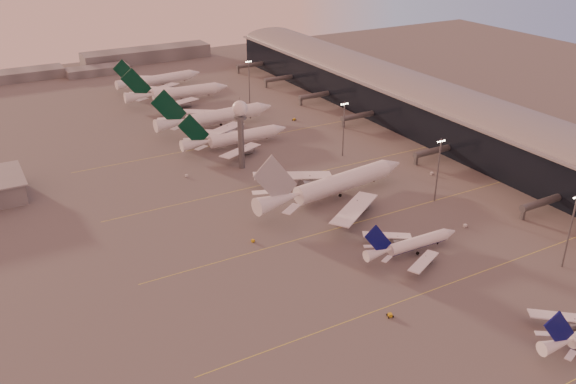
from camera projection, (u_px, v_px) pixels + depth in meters
ground at (417, 323)px, 163.89m from camera, size 700.00×700.00×0.00m
taxiway_markings at (380, 214)px, 221.26m from camera, size 180.00×185.25×0.02m
terminal at (443, 114)px, 293.87m from camera, size 57.00×362.00×23.04m
radar_tower at (240, 121)px, 251.56m from camera, size 6.40×6.40×31.10m
mast_a at (571, 228)px, 183.72m from camera, size 3.60×0.56×25.00m
mast_b at (438, 167)px, 225.68m from camera, size 3.60×0.56×25.00m
mast_c at (344, 127)px, 266.74m from camera, size 3.60×0.56×25.00m
mast_d at (249, 80)px, 336.69m from camera, size 3.60×0.56×25.00m
distant_horizon at (110, 61)px, 419.26m from camera, size 165.00×37.50×9.00m
narrowbody_mid at (412, 246)px, 195.29m from camera, size 36.88×29.45×14.41m
widebody_white at (334, 188)px, 231.20m from camera, size 71.18×56.71×25.09m
greentail_a at (236, 140)px, 281.19m from camera, size 54.00×43.63×19.62m
greentail_b at (217, 119)px, 305.68m from camera, size 65.41×52.73×23.74m
greentail_c at (179, 95)px, 345.46m from camera, size 61.19×49.35×22.21m
greentail_d at (160, 81)px, 373.14m from camera, size 56.18×45.13×20.44m
gsv_tug_mid at (390, 315)px, 166.25m from camera, size 3.95×2.96×1.00m
gsv_truck_b at (467, 224)px, 212.15m from camera, size 6.04×2.92×2.34m
gsv_truck_c at (254, 239)px, 203.01m from camera, size 5.09×2.64×1.96m
gsv_catering_b at (433, 170)px, 252.77m from camera, size 5.91×3.81×4.48m
gsv_tug_far at (266, 174)px, 252.94m from camera, size 4.29×4.45×1.11m
gsv_truck_d at (186, 174)px, 251.29m from camera, size 2.90×5.72×2.20m
gsv_tug_hangar at (294, 120)px, 316.87m from camera, size 4.16×3.72×1.02m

